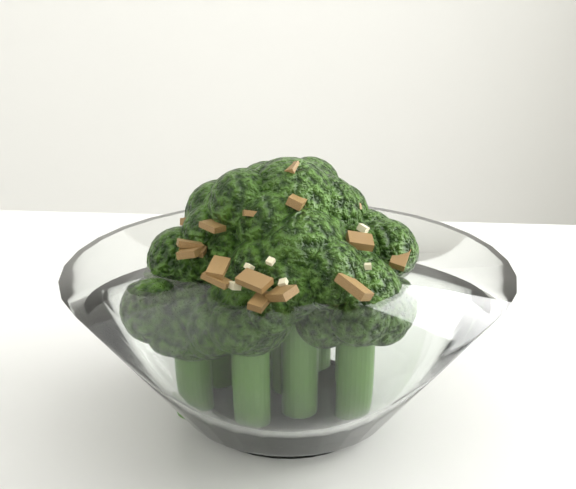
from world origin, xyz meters
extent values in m
cylinder|color=white|center=(0.22, 0.05, 0.75)|extent=(0.09, 0.09, 0.01)
cylinder|color=#2A5115|center=(0.22, 0.05, 0.81)|extent=(0.02, 0.02, 0.09)
sphere|color=#23480D|center=(0.22, 0.05, 0.86)|extent=(0.05, 0.05, 0.05)
cylinder|color=#2A5115|center=(0.23, 0.07, 0.80)|extent=(0.02, 0.02, 0.08)
sphere|color=#23480D|center=(0.23, 0.07, 0.86)|extent=(0.05, 0.05, 0.05)
cylinder|color=#2A5115|center=(0.19, 0.06, 0.80)|extent=(0.02, 0.02, 0.08)
sphere|color=#23480D|center=(0.19, 0.06, 0.85)|extent=(0.05, 0.05, 0.05)
cylinder|color=#2A5115|center=(0.22, 0.02, 0.80)|extent=(0.02, 0.02, 0.07)
sphere|color=#23480D|center=(0.22, 0.02, 0.85)|extent=(0.05, 0.05, 0.05)
cylinder|color=#2A5115|center=(0.25, 0.05, 0.79)|extent=(0.02, 0.02, 0.06)
sphere|color=#23480D|center=(0.25, 0.05, 0.83)|extent=(0.05, 0.05, 0.05)
cylinder|color=#2A5115|center=(0.18, 0.06, 0.79)|extent=(0.02, 0.02, 0.06)
sphere|color=#23480D|center=(0.18, 0.06, 0.83)|extent=(0.05, 0.05, 0.05)
cylinder|color=#2A5115|center=(0.24, 0.01, 0.79)|extent=(0.02, 0.02, 0.05)
sphere|color=#23480D|center=(0.24, 0.01, 0.83)|extent=(0.05, 0.05, 0.05)
cylinder|color=#2A5115|center=(0.19, 0.01, 0.79)|extent=(0.02, 0.02, 0.05)
sphere|color=#23480D|center=(0.19, 0.01, 0.83)|extent=(0.04, 0.04, 0.04)
cylinder|color=#2A5115|center=(0.26, 0.08, 0.78)|extent=(0.02, 0.02, 0.04)
sphere|color=#23480D|center=(0.26, 0.08, 0.82)|extent=(0.04, 0.04, 0.04)
cylinder|color=#2A5115|center=(0.16, 0.04, 0.78)|extent=(0.02, 0.02, 0.04)
sphere|color=#23480D|center=(0.16, 0.04, 0.81)|extent=(0.04, 0.04, 0.04)
cylinder|color=#2A5115|center=(0.22, 0.09, 0.79)|extent=(0.02, 0.02, 0.05)
sphere|color=#23480D|center=(0.22, 0.09, 0.82)|extent=(0.04, 0.04, 0.04)
cylinder|color=#2A5115|center=(0.24, 0.07, 0.79)|extent=(0.02, 0.02, 0.05)
sphere|color=#23480D|center=(0.24, 0.07, 0.82)|extent=(0.05, 0.05, 0.05)
cube|color=olive|center=(0.19, 0.07, 0.86)|extent=(0.01, 0.01, 0.01)
cube|color=olive|center=(0.16, 0.03, 0.85)|extent=(0.02, 0.02, 0.01)
cube|color=olive|center=(0.17, 0.04, 0.86)|extent=(0.01, 0.01, 0.00)
cube|color=olive|center=(0.16, 0.06, 0.85)|extent=(0.02, 0.02, 0.01)
cube|color=olive|center=(0.24, 0.08, 0.85)|extent=(0.02, 0.01, 0.01)
cube|color=olive|center=(0.19, -0.01, 0.84)|extent=(0.01, 0.01, 0.01)
cube|color=olive|center=(0.20, -0.01, 0.85)|extent=(0.01, 0.02, 0.01)
cube|color=olive|center=(0.18, 0.09, 0.85)|extent=(0.02, 0.01, 0.01)
cube|color=olive|center=(0.16, 0.04, 0.85)|extent=(0.01, 0.01, 0.01)
cube|color=olive|center=(0.25, 0.08, 0.86)|extent=(0.02, 0.02, 0.01)
cube|color=olive|center=(0.21, 0.04, 0.89)|extent=(0.02, 0.02, 0.01)
cube|color=olive|center=(0.22, 0.02, 0.87)|extent=(0.01, 0.02, 0.00)
cube|color=olive|center=(0.28, 0.05, 0.84)|extent=(0.02, 0.01, 0.01)
cube|color=olive|center=(0.17, 0.00, 0.85)|extent=(0.01, 0.01, 0.01)
cube|color=olive|center=(0.19, -0.01, 0.85)|extent=(0.02, 0.02, 0.01)
cube|color=olive|center=(0.24, 0.01, 0.86)|extent=(0.01, 0.01, 0.01)
cube|color=olive|center=(0.19, 0.02, 0.87)|extent=(0.01, 0.01, 0.01)
cube|color=olive|center=(0.25, 0.04, 0.86)|extent=(0.01, 0.01, 0.01)
cube|color=olive|center=(0.18, 0.03, 0.86)|extent=(0.01, 0.01, 0.00)
cube|color=olive|center=(0.27, 0.02, 0.84)|extent=(0.01, 0.02, 0.01)
cube|color=olive|center=(0.17, 0.03, 0.85)|extent=(0.01, 0.01, 0.00)
cube|color=olive|center=(0.18, 0.05, 0.87)|extent=(0.02, 0.02, 0.01)
cube|color=olive|center=(0.20, 0.06, 0.88)|extent=(0.01, 0.01, 0.01)
cube|color=olive|center=(0.17, 0.06, 0.86)|extent=(0.01, 0.01, 0.01)
cube|color=olive|center=(0.17, 0.01, 0.85)|extent=(0.01, 0.02, 0.01)
cube|color=olive|center=(0.23, -0.02, 0.85)|extent=(0.02, 0.02, 0.01)
cube|color=olive|center=(0.21, 0.09, 0.86)|extent=(0.01, 0.01, 0.01)
cube|color=olive|center=(0.22, 0.08, 0.87)|extent=(0.01, 0.01, 0.01)
cube|color=olive|center=(0.21, 0.02, 0.88)|extent=(0.01, 0.01, 0.01)
cube|color=olive|center=(0.20, 0.10, 0.84)|extent=(0.01, 0.01, 0.01)
cube|color=olive|center=(0.20, 0.10, 0.85)|extent=(0.02, 0.02, 0.01)
cube|color=beige|center=(0.21, 0.06, 0.88)|extent=(0.01, 0.01, 0.01)
cube|color=beige|center=(0.20, 0.06, 0.88)|extent=(0.01, 0.01, 0.00)
cube|color=beige|center=(0.24, 0.05, 0.87)|extent=(0.01, 0.01, 0.00)
cube|color=beige|center=(0.23, 0.00, 0.85)|extent=(0.01, 0.01, 0.01)
cube|color=beige|center=(0.26, 0.07, 0.85)|extent=(0.00, 0.01, 0.00)
cube|color=beige|center=(0.27, 0.06, 0.85)|extent=(0.01, 0.01, 0.01)
cube|color=beige|center=(0.24, 0.00, 0.85)|extent=(0.00, 0.00, 0.00)
cube|color=beige|center=(0.25, 0.08, 0.85)|extent=(0.00, 0.00, 0.00)
cube|color=beige|center=(0.22, 0.09, 0.85)|extent=(0.01, 0.01, 0.00)
cube|color=beige|center=(0.18, 0.06, 0.86)|extent=(0.01, 0.01, 0.01)
cube|color=beige|center=(0.18, 0.00, 0.85)|extent=(0.01, 0.01, 0.00)
cube|color=beige|center=(0.23, 0.00, 0.85)|extent=(0.01, 0.01, 0.01)
cube|color=beige|center=(0.20, 0.07, 0.87)|extent=(0.00, 0.00, 0.00)
cube|color=beige|center=(0.21, 0.06, 0.89)|extent=(0.01, 0.01, 0.00)
cube|color=beige|center=(0.25, 0.02, 0.86)|extent=(0.01, 0.01, 0.01)
cube|color=beige|center=(0.23, 0.07, 0.87)|extent=(0.01, 0.01, 0.01)
cube|color=beige|center=(0.19, 0.00, 0.85)|extent=(0.01, 0.01, 0.00)
cube|color=beige|center=(0.20, -0.01, 0.85)|extent=(0.01, 0.01, 0.00)
cube|color=beige|center=(0.21, 0.07, 0.88)|extent=(0.01, 0.01, 0.00)
cube|color=beige|center=(0.19, 0.06, 0.87)|extent=(0.01, 0.01, 0.01)
cube|color=beige|center=(0.23, 0.07, 0.87)|extent=(0.01, 0.01, 0.00)
cube|color=beige|center=(0.20, 0.00, 0.86)|extent=(0.00, 0.01, 0.00)
camera|label=1|loc=(0.13, -0.33, 0.98)|focal=50.00mm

